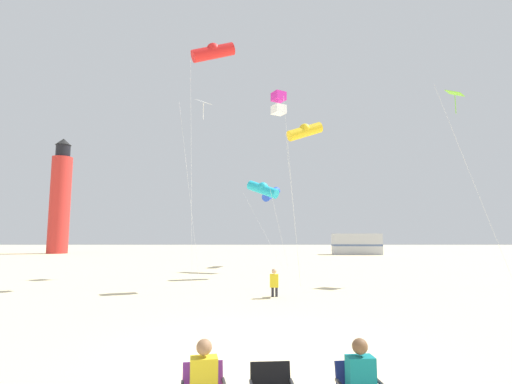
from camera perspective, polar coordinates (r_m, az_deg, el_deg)
The scene contains 11 objects.
ground at distance 8.61m, azimuth 0.40°, elevation -23.22°, with size 200.00×200.00×0.00m, color beige.
kite_flyer_standing at distance 15.65m, azimuth 2.60°, elevation -13.42°, with size 0.36×0.53×1.16m.
kite_tube_blue at distance 32.15m, azimuth 2.15°, elevation -0.24°, with size 3.23×3.63×6.76m.
kite_tube_scarlet at distance 22.66m, azimuth -6.64°, elevation 20.26°, with size 2.68×2.11×13.41m.
kite_diamond_white at distance 26.10m, azimuth -8.27°, elevation 12.24°, with size 2.23×2.23×11.63m.
kite_tube_cyan at distance 27.35m, azimuth 0.87°, elevation 0.47°, with size 3.12×2.84×6.56m.
kite_tube_gold at distance 25.16m, azimuth 7.20°, elevation 9.09°, with size 2.58×1.97×9.97m.
kite_diamond_lime at distance 24.80m, azimuth 27.78°, elevation 12.07°, with size 3.23×2.46×10.79m.
kite_box_magenta at distance 20.01m, azimuth 3.28°, elevation 13.18°, with size 1.44×1.44×9.84m.
lighthouse_distant at distance 61.77m, azimuth -27.60°, elevation -0.92°, with size 2.80×2.80×16.80m.
rv_van_silver at distance 53.02m, azimuth 14.75°, elevation -7.61°, with size 6.60×2.81×2.80m.
Camera 1 is at (-0.08, -8.26, 2.45)m, focal length 26.53 mm.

